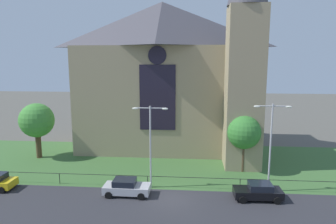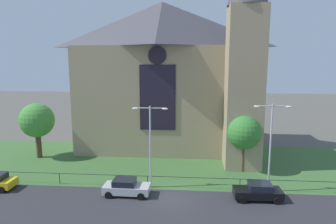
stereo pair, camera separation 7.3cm
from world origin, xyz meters
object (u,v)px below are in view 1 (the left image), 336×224
object	(u,v)px
parked_car_silver	(126,187)
tree_right_near	(244,132)
church_building	(167,75)
streetlamp_near	(150,136)
parked_car_black	(258,191)
streetlamp_far	(271,137)
tree_left_far	(37,121)

from	to	relation	value
parked_car_silver	tree_right_near	bearing A→B (deg)	31.91
church_building	streetlamp_near	size ratio (longest dim) A/B	3.24
church_building	parked_car_silver	distance (m)	18.92
streetlamp_near	parked_car_black	bearing A→B (deg)	-10.18
streetlamp_far	parked_car_black	distance (m)	5.05
tree_right_near	streetlamp_near	world-z (taller)	streetlamp_near
tree_left_far	church_building	bearing A→B (deg)	21.58
church_building	parked_car_black	bearing A→B (deg)	-59.73
streetlamp_far	tree_right_near	bearing A→B (deg)	106.91
tree_right_near	streetlamp_far	xyz separation A→B (m)	(1.56, -5.14, 0.84)
church_building	tree_right_near	bearing A→B (deg)	-45.22
tree_left_far	parked_car_black	size ratio (longest dim) A/B	1.64
tree_right_near	tree_left_far	distance (m)	25.16
streetlamp_far	streetlamp_near	bearing A→B (deg)	180.00
tree_left_far	streetlamp_far	distance (m)	27.76
tree_right_near	parked_car_silver	distance (m)	14.02
streetlamp_far	tree_left_far	bearing A→B (deg)	163.11
church_building	tree_left_far	xyz separation A→B (m)	(-15.87, -6.28, -5.50)
tree_right_near	parked_car_silver	xyz separation A→B (m)	(-11.58, -6.97, -3.71)
tree_right_near	parked_car_silver	world-z (taller)	tree_right_near
church_building	streetlamp_far	bearing A→B (deg)	-53.30
church_building	streetlamp_near	xyz separation A→B (m)	(-0.45, -14.34, -5.15)
parked_car_black	parked_car_silver	bearing A→B (deg)	-1.32
tree_right_near	church_building	bearing A→B (deg)	134.78
church_building	parked_car_black	xyz separation A→B (m)	(9.40, -16.10, -9.53)
tree_left_far	streetlamp_far	bearing A→B (deg)	-16.89
streetlamp_far	parked_car_silver	bearing A→B (deg)	-172.08
parked_car_silver	parked_car_black	xyz separation A→B (m)	(11.86, 0.06, 0.00)
church_building	tree_left_far	world-z (taller)	church_building
streetlamp_near	streetlamp_far	xyz separation A→B (m)	(11.14, -0.00, 0.17)
tree_right_near	streetlamp_near	bearing A→B (deg)	-151.77
parked_car_black	tree_left_far	bearing A→B (deg)	-22.87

